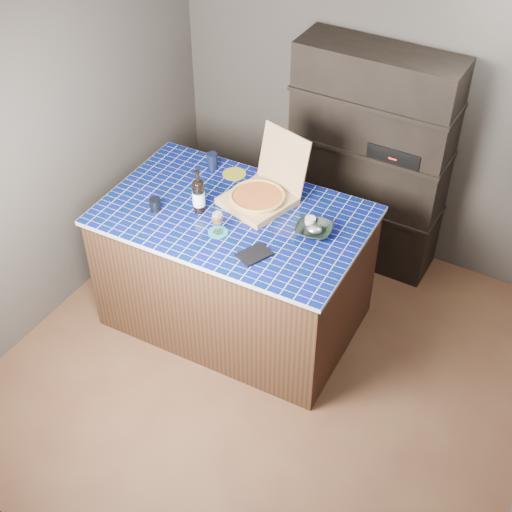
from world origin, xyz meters
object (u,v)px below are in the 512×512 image
Objects in this scene: kitchen_island at (235,268)px; dvd_case at (254,254)px; mead_bottle at (199,195)px; pizza_box at (260,195)px; wine_glass at (217,218)px; bowl at (314,230)px.

dvd_case is (0.34, -0.31, 0.50)m from kitchen_island.
mead_bottle is 0.61m from dvd_case.
pizza_box is 0.44m from wine_glass.
wine_glass is 0.83× the size of dvd_case.
dvd_case is 0.45m from bowl.
mead_bottle is at bearing -178.05° from dvd_case.
mead_bottle is at bearing 149.39° from wine_glass.
kitchen_island is 0.68m from dvd_case.
mead_bottle is 1.92× the size of wine_glass.
bowl is at bearing 28.78° from wine_glass.
wine_glass is 0.70× the size of bowl.
pizza_box reaches higher than mead_bottle.
pizza_box is at bearing 164.98° from bowl.
bowl is (0.57, 0.08, 0.52)m from kitchen_island.
mead_bottle is at bearing -121.47° from pizza_box.
wine_glass is (0.02, -0.22, 0.61)m from kitchen_island.
bowl is (0.78, 0.16, -0.10)m from mead_bottle.
bowl is at bearing 82.99° from dvd_case.
bowl is at bearing 11.66° from mead_bottle.
mead_bottle reaches higher than kitchen_island.
pizza_box reaches higher than kitchen_island.
pizza_box reaches higher than dvd_case.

